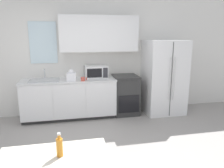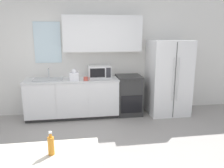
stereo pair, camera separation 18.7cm
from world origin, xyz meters
TOP-DOWN VIEW (x-y plane):
  - ground_plane at (0.00, 0.00)m, footprint 12.00×12.00m
  - wall_back at (0.07, 2.21)m, footprint 12.00×0.38m
  - kitchen_counter at (-0.28, 1.90)m, footprint 2.05×0.65m
  - oven_range at (1.02, 1.91)m, footprint 0.56×0.61m
  - refrigerator at (1.94, 1.83)m, footprint 0.90×0.80m
  - kitchen_sink at (-0.79, 1.91)m, footprint 0.63×0.39m
  - microwave at (0.35, 2.00)m, footprint 0.51×0.37m
  - coffee_mug at (0.03, 1.68)m, footprint 0.13×0.09m
  - grocery_bag_0 at (-0.22, 1.75)m, footprint 0.20×0.17m
  - drink_bottle at (-0.40, -0.97)m, footprint 0.06×0.06m

SIDE VIEW (x-z plane):
  - ground_plane at x=0.00m, z-range 0.00..0.00m
  - kitchen_counter at x=-0.28m, z-range 0.00..0.89m
  - oven_range at x=1.02m, z-range 0.00..0.92m
  - drink_bottle at x=-0.40m, z-range 0.71..0.95m
  - refrigerator at x=1.94m, z-range 0.00..1.72m
  - kitchen_sink at x=-0.79m, z-range 0.78..1.01m
  - coffee_mug at x=0.03m, z-range 0.88..0.97m
  - grocery_bag_0 at x=-0.22m, z-range 0.87..1.11m
  - microwave at x=0.35m, z-range 0.88..1.16m
  - wall_back at x=0.07m, z-range 0.10..2.80m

